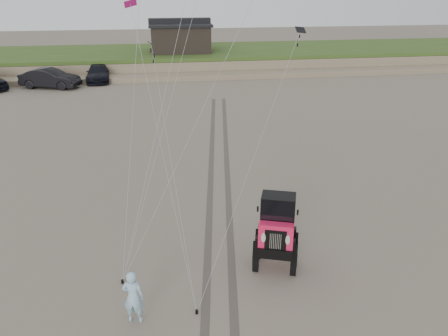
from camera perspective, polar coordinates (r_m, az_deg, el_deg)
The scene contains 10 objects.
ground at distance 13.67m, azimuth -4.37°, elevation -15.46°, with size 160.00×160.00×0.00m, color #6B6054.
dune_ridge at distance 48.79m, azimuth -8.09°, elevation 13.84°, with size 160.00×14.25×1.73m.
cabin at distance 48.04m, azimuth -5.76°, elevation 16.72°, with size 6.40×5.40×3.35m.
truck_b at distance 41.36m, azimuth -21.78°, elevation 10.82°, with size 1.77×5.08×1.67m, color black.
truck_c at distance 43.00m, azimuth -16.10°, elevation 11.82°, with size 2.04×5.01×1.46m, color black.
jeep at distance 14.03m, azimuth 6.82°, elevation -9.42°, with size 2.32×5.39×2.01m, color #F82054, non-canonical shape.
man at distance 12.34m, azimuth -11.77°, elevation -16.16°, with size 0.58×0.38×1.60m, color #8FCEDE.
stake_main at distance 14.15m, azimuth -13.13°, elevation -14.26°, with size 0.08×0.08×0.12m, color black.
stake_aux at distance 12.80m, azimuth -3.58°, elevation -18.24°, with size 0.08×0.08×0.12m, color black.
tire_tracks at distance 20.69m, azimuth -0.65°, elevation -1.15°, with size 5.22×29.74×0.01m.
Camera 1 is at (-0.62, -10.68, 8.51)m, focal length 35.00 mm.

